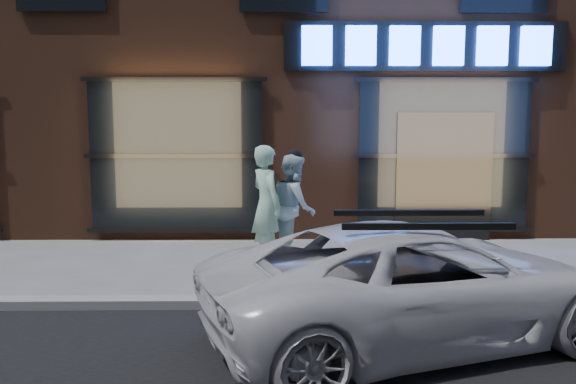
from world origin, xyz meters
name	(u,v)px	position (x,y,z in m)	size (l,w,h in m)	color
ground	(534,306)	(0.00, 0.00, 0.00)	(90.00, 90.00, 0.00)	slate
curb	(534,301)	(0.00, 0.00, 0.06)	(60.00, 0.25, 0.12)	gray
storefront_building	(402,6)	(0.00, 7.99, 5.15)	(30.20, 8.28, 10.30)	#54301E
man_bowtie	(267,205)	(-3.28, 2.17, 0.93)	(0.68, 0.45, 1.86)	#C2FFD3
man_cap	(294,207)	(-2.85, 2.38, 0.86)	(0.84, 0.65, 1.72)	white
white_suv	(416,283)	(-1.70, -1.06, 0.60)	(1.99, 4.31, 1.20)	silver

